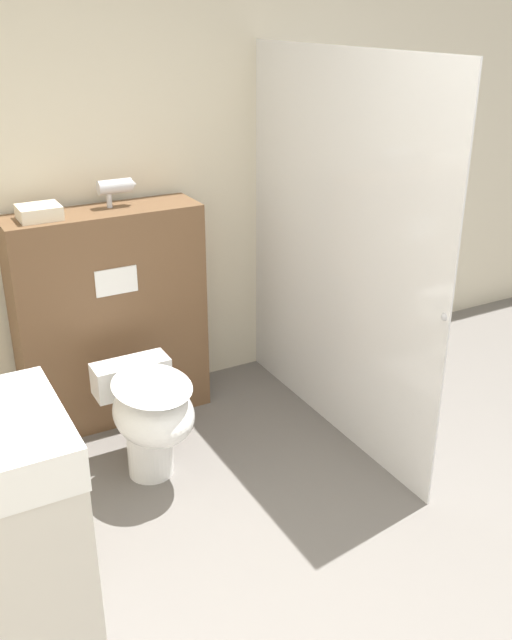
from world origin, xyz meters
TOP-DOWN VIEW (x-y plane):
  - wall_back at (0.00, 2.41)m, footprint 8.00×0.06m
  - partition_panel at (-0.27, 2.19)m, footprint 1.01×0.31m
  - shower_glass at (0.73, 1.54)m, footprint 0.04×1.68m
  - toilet at (-0.32, 1.53)m, footprint 0.38×0.62m
  - sink_vanity at (-1.14, 0.67)m, footprint 0.50×0.56m
  - hair_drier at (-0.18, 2.22)m, footprint 0.20×0.07m
  - folded_towel at (-0.59, 2.17)m, footprint 0.20×0.18m

SIDE VIEW (x-z plane):
  - toilet at x=-0.32m, z-range 0.08..0.63m
  - sink_vanity at x=-1.14m, z-range -0.07..1.09m
  - partition_panel at x=-0.27m, z-range 0.00..1.19m
  - shower_glass at x=0.73m, z-range 0.00..1.98m
  - folded_towel at x=-0.59m, z-range 1.19..1.26m
  - wall_back at x=0.00m, z-range 0.00..2.50m
  - hair_drier at x=-0.18m, z-range 1.22..1.36m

